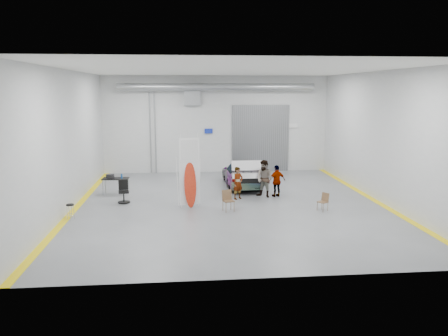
{
  "coord_description": "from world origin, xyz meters",
  "views": [
    {
      "loc": [
        -2.08,
        -19.21,
        5.16
      ],
      "look_at": [
        -0.19,
        0.97,
        1.5
      ],
      "focal_mm": 35.0,
      "sensor_mm": 36.0,
      "label": 1
    }
  ],
  "objects": [
    {
      "name": "person_a",
      "position": [
        0.47,
        0.9,
        0.78
      ],
      "size": [
        0.67,
        0.63,
        1.55
      ],
      "primitive_type": "imported",
      "rotation": [
        0.0,
        0.0,
        0.61
      ],
      "color": "#926D50",
      "rests_on": "ground"
    },
    {
      "name": "ground",
      "position": [
        0.0,
        0.0,
        0.0
      ],
      "size": [
        16.0,
        16.0,
        0.0
      ],
      "primitive_type": "plane",
      "color": "slate",
      "rests_on": "ground"
    },
    {
      "name": "folding_chair_near",
      "position": [
        -0.2,
        -1.21,
        0.28
      ],
      "size": [
        0.53,
        0.56,
        0.91
      ],
      "rotation": [
        0.0,
        0.0,
        0.28
      ],
      "color": "brown",
      "rests_on": "ground"
    },
    {
      "name": "folding_chair_far",
      "position": [
        3.84,
        -1.51,
        0.24
      ],
      "size": [
        0.5,
        0.59,
        0.78
      ],
      "rotation": [
        0.0,
        0.0,
        -0.98
      ],
      "color": "brown",
      "rests_on": "ground"
    },
    {
      "name": "surfboard_display",
      "position": [
        -1.88,
        -0.38,
        1.33
      ],
      "size": [
        0.91,
        0.41,
        3.28
      ],
      "rotation": [
        0.0,
        0.0,
        0.25
      ],
      "color": "white",
      "rests_on": "ground"
    },
    {
      "name": "sedan_car",
      "position": [
        1.04,
        3.75,
        0.66
      ],
      "size": [
        1.88,
        4.55,
        1.31
      ],
      "primitive_type": "imported",
      "rotation": [
        0.0,
        0.0,
        3.13
      ],
      "color": "white",
      "rests_on": "ground"
    },
    {
      "name": "shop_stool",
      "position": [
        -6.64,
        -1.81,
        0.32
      ],
      "size": [
        0.32,
        0.32,
        0.63
      ],
      "rotation": [
        0.0,
        0.0,
        0.35
      ],
      "color": "black",
      "rests_on": "ground"
    },
    {
      "name": "work_table",
      "position": [
        -5.54,
        2.47,
        0.8
      ],
      "size": [
        1.32,
        0.72,
        1.04
      ],
      "rotation": [
        0.0,
        0.0,
        -0.07
      ],
      "color": "gray",
      "rests_on": "ground"
    },
    {
      "name": "room_shell",
      "position": [
        0.24,
        2.22,
        4.08
      ],
      "size": [
        14.02,
        16.18,
        6.01
      ],
      "color": "silver",
      "rests_on": "ground"
    },
    {
      "name": "person_b",
      "position": [
        1.8,
        1.14,
        0.91
      ],
      "size": [
        1.12,
        1.09,
        1.82
      ],
      "primitive_type": "imported",
      "rotation": [
        0.0,
        0.0,
        -0.68
      ],
      "color": "slate",
      "rests_on": "ground"
    },
    {
      "name": "trunk_lid",
      "position": [
        1.04,
        1.73,
        1.33
      ],
      "size": [
        1.53,
        0.93,
        0.04
      ],
      "primitive_type": "cube",
      "color": "silver",
      "rests_on": "sedan_car"
    },
    {
      "name": "office_chair",
      "position": [
        -4.85,
        0.71,
        0.46
      ],
      "size": [
        0.56,
        0.56,
        1.04
      ],
      "rotation": [
        0.0,
        0.0,
        0.15
      ],
      "color": "black",
      "rests_on": "ground"
    },
    {
      "name": "person_c",
      "position": [
        2.42,
        1.18,
        0.78
      ],
      "size": [
        0.97,
        0.63,
        1.56
      ],
      "primitive_type": "imported",
      "rotation": [
        0.0,
        0.0,
        3.46
      ],
      "color": "#A65337",
      "rests_on": "ground"
    }
  ]
}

